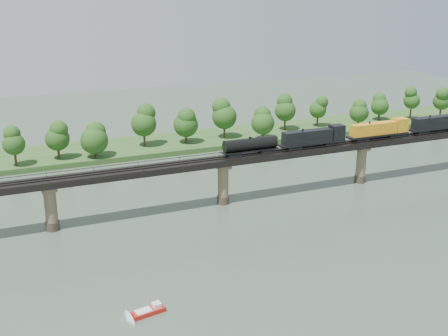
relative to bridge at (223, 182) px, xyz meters
name	(u,v)px	position (x,y,z in m)	size (l,w,h in m)	color
ground	(283,255)	(0.00, -30.00, -5.46)	(400.00, 400.00, 0.00)	#384839
far_bank	(158,145)	(0.00, 55.00, -4.66)	(300.00, 24.00, 1.60)	#2A4E1F
bridge	(223,182)	(0.00, 0.00, 0.00)	(236.00, 30.00, 11.50)	#473A2D
bridge_superstructure	(223,157)	(0.00, 0.00, 6.33)	(220.00, 4.90, 0.75)	black
far_treeline	(136,126)	(-8.21, 50.52, 3.37)	(289.06, 17.54, 13.60)	#382619
freight_train	(357,133)	(38.04, 0.00, 8.48)	(74.14, 2.89, 5.10)	black
motorboat	(149,311)	(-29.89, -40.03, -4.94)	(5.64, 2.86, 1.51)	#B51A14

